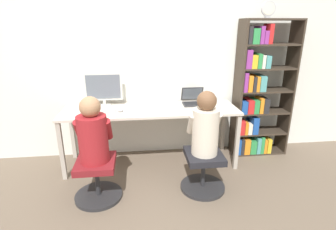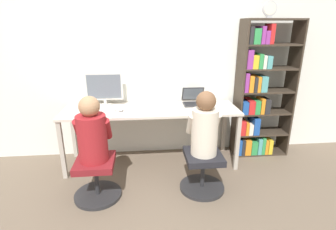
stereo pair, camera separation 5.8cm
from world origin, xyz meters
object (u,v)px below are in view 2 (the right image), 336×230
office_chair_left (96,177)px  office_chair_right (203,170)px  person_at_laptop (205,127)px  desktop_monitor (104,88)px  laptop (194,101)px  keyboard (100,111)px  person_at_monitor (92,133)px  desk_clock (270,9)px  bookshelf (258,96)px

office_chair_left → office_chair_right: same height
office_chair_right → person_at_laptop: size_ratio=0.73×
desktop_monitor → laptop: size_ratio=1.54×
keyboard → office_chair_left: (0.01, -0.64, -0.55)m
laptop → person_at_monitor: bearing=-144.7°
desk_clock → bookshelf: bearing=78.0°
office_chair_left → person_at_monitor: person_at_monitor is taller
desk_clock → office_chair_right: bearing=-141.3°
desktop_monitor → person_at_monitor: 0.95m
office_chair_left → keyboard: bearing=91.3°
office_chair_left → office_chair_right: (1.18, 0.03, 0.00)m
keyboard → desk_clock: (2.12, 0.14, 1.20)m
laptop → bookshelf: 0.90m
person_at_monitor → bookshelf: bearing=21.8°
desktop_monitor → keyboard: size_ratio=1.24×
laptop → person_at_monitor: person_at_monitor is taller
laptop → office_chair_left: (-1.22, -0.87, -0.59)m
desk_clock → person_at_laptop: bearing=-141.5°
person_at_laptop → desk_clock: desk_clock is taller
laptop → desk_clock: desk_clock is taller
keyboard → office_chair_right: (1.20, -0.60, -0.55)m
office_chair_right → person_at_laptop: 0.53m
laptop → office_chair_right: size_ratio=0.61×
office_chair_left → bookshelf: size_ratio=0.27×
laptop → desk_clock: (0.88, -0.10, 1.16)m
office_chair_left → person_at_monitor: (-0.00, 0.00, 0.52)m
office_chair_left → bookshelf: 2.37m
keyboard → person_at_laptop: size_ratio=0.55×
office_chair_right → bookshelf: (0.94, 0.82, 0.63)m
office_chair_right → bookshelf: size_ratio=0.27×
desktop_monitor → person_at_laptop: 1.47m
bookshelf → keyboard: bearing=-174.2°
laptop → keyboard: (-1.24, -0.23, -0.03)m
desktop_monitor → keyboard: desktop_monitor is taller
keyboard → bookshelf: 2.15m
desk_clock → office_chair_left: bearing=-159.9°
person_at_laptop → bookshelf: bookshelf is taller
desktop_monitor → keyboard: 0.36m
desktop_monitor → office_chair_right: size_ratio=0.94×
office_chair_right → desk_clock: desk_clock is taller
office_chair_right → bookshelf: bookshelf is taller
laptop → person_at_monitor: (-1.22, -0.87, -0.06)m
office_chair_right → person_at_monitor: 1.29m
laptop → person_at_laptop: person_at_laptop is taller
office_chair_right → keyboard: bearing=153.2°
office_chair_right → person_at_monitor: (-1.18, -0.03, 0.52)m
desktop_monitor → bookshelf: (2.10, -0.06, -0.14)m
keyboard → person_at_laptop: person_at_laptop is taller
laptop → bookshelf: size_ratio=0.17×
keyboard → desk_clock: size_ratio=1.97×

